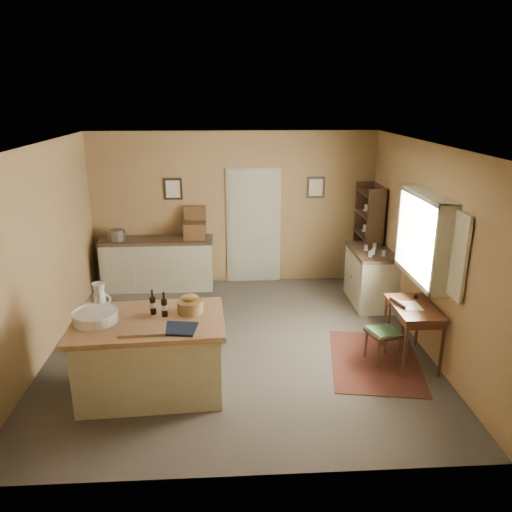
% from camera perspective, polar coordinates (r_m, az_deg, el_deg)
% --- Properties ---
extents(ground, '(5.00, 5.00, 0.00)m').
position_cam_1_polar(ground, '(6.99, -2.02, -10.03)').
color(ground, '#4B4239').
rests_on(ground, ground).
extents(wall_back, '(5.00, 0.10, 2.70)m').
position_cam_1_polar(wall_back, '(8.88, -2.55, 5.41)').
color(wall_back, olive).
rests_on(wall_back, ground).
extents(wall_front, '(5.00, 0.10, 2.70)m').
position_cam_1_polar(wall_front, '(4.15, -1.28, -9.78)').
color(wall_front, olive).
rests_on(wall_front, ground).
extents(wall_left, '(0.10, 5.00, 2.70)m').
position_cam_1_polar(wall_left, '(6.89, -23.43, 0.16)').
color(wall_left, olive).
rests_on(wall_left, ground).
extents(wall_right, '(0.10, 5.00, 2.70)m').
position_cam_1_polar(wall_right, '(6.98, 18.83, 0.93)').
color(wall_right, olive).
rests_on(wall_right, ground).
extents(ceiling, '(5.00, 5.00, 0.00)m').
position_cam_1_polar(ceiling, '(6.20, -2.30, 12.58)').
color(ceiling, silver).
rests_on(ceiling, wall_back).
extents(door, '(0.97, 0.06, 2.11)m').
position_cam_1_polar(door, '(8.94, -0.27, 3.55)').
color(door, '#A5A790').
rests_on(door, ground).
extents(framed_prints, '(2.82, 0.02, 0.38)m').
position_cam_1_polar(framed_prints, '(8.79, -1.26, 7.75)').
color(framed_prints, black).
rests_on(framed_prints, ground).
extents(window, '(0.25, 1.99, 1.12)m').
position_cam_1_polar(window, '(6.72, 19.02, 2.05)').
color(window, '#BAB493').
rests_on(window, ground).
extents(work_island, '(1.73, 1.18, 1.20)m').
position_cam_1_polar(work_island, '(5.89, -12.04, -10.84)').
color(work_island, '#BAB493').
rests_on(work_island, ground).
extents(sideboard, '(1.94, 0.55, 1.18)m').
position_cam_1_polar(sideboard, '(8.91, -11.10, -0.68)').
color(sideboard, '#BAB493').
rests_on(sideboard, ground).
extents(rug, '(1.35, 1.76, 0.01)m').
position_cam_1_polar(rug, '(6.76, 13.44, -11.59)').
color(rug, '#452317').
rests_on(rug, ground).
extents(writing_desk, '(0.53, 0.87, 0.82)m').
position_cam_1_polar(writing_desk, '(6.61, 17.62, -6.24)').
color(writing_desk, '#341B10').
rests_on(writing_desk, ground).
extents(desk_chair, '(0.46, 0.46, 0.79)m').
position_cam_1_polar(desk_chair, '(6.61, 14.39, -8.49)').
color(desk_chair, '#301F14').
rests_on(desk_chair, ground).
extents(right_cabinet, '(0.63, 1.13, 0.99)m').
position_cam_1_polar(right_cabinet, '(8.36, 12.96, -2.26)').
color(right_cabinet, '#BAB493').
rests_on(right_cabinet, ground).
extents(shelving_unit, '(0.31, 0.83, 1.83)m').
position_cam_1_polar(shelving_unit, '(8.86, 12.93, 2.03)').
color(shelving_unit, '#301F14').
rests_on(shelving_unit, ground).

